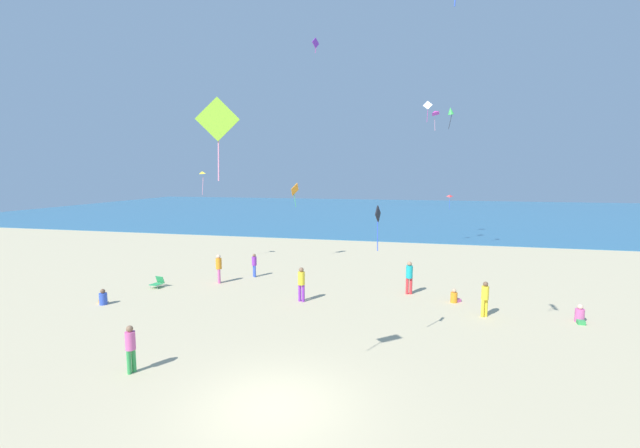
% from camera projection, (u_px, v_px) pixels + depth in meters
% --- Properties ---
extents(ground_plane, '(120.00, 120.00, 0.00)m').
position_uv_depth(ground_plane, '(343.00, 297.00, 20.60)').
color(ground_plane, '#C6B58C').
extents(ocean_water, '(120.00, 60.00, 0.05)m').
position_uv_depth(ocean_water, '(397.00, 212.00, 66.33)').
color(ocean_water, teal).
rests_on(ocean_water, ground_plane).
extents(beach_chair_far_right, '(0.61, 0.72, 0.58)m').
position_uv_depth(beach_chair_far_right, '(158.00, 282.00, 22.36)').
color(beach_chair_far_right, '#2D9956').
rests_on(beach_chair_far_right, ground_plane).
extents(person_0, '(0.38, 0.38, 1.65)m').
position_uv_depth(person_0, '(301.00, 282.00, 19.83)').
color(person_0, purple).
rests_on(person_0, ground_plane).
extents(person_1, '(0.44, 0.44, 1.61)m').
position_uv_depth(person_1, '(219.00, 267.00, 23.19)').
color(person_1, '#D8599E').
rests_on(person_1, ground_plane).
extents(person_2, '(0.65, 0.61, 0.74)m').
position_uv_depth(person_2, '(103.00, 299.00, 19.47)').
color(person_2, blue).
rests_on(person_2, ground_plane).
extents(person_3, '(0.38, 0.62, 0.75)m').
position_uv_depth(person_3, '(580.00, 316.00, 17.12)').
color(person_3, '#D8599E').
rests_on(person_3, ground_plane).
extents(person_4, '(0.42, 0.42, 1.52)m').
position_uv_depth(person_4, '(485.00, 296.00, 17.72)').
color(person_4, yellow).
rests_on(person_4, ground_plane).
extents(person_5, '(0.42, 0.42, 1.67)m').
position_uv_depth(person_5, '(409.00, 275.00, 21.05)').
color(person_5, red).
rests_on(person_5, ground_plane).
extents(person_6, '(0.39, 0.39, 1.38)m').
position_uv_depth(person_6, '(254.00, 263.00, 24.59)').
color(person_6, blue).
rests_on(person_6, ground_plane).
extents(person_7, '(0.58, 0.57, 0.67)m').
position_uv_depth(person_7, '(454.00, 297.00, 19.77)').
color(person_7, orange).
rests_on(person_7, ground_plane).
extents(person_8, '(0.36, 0.36, 1.49)m').
position_uv_depth(person_8, '(131.00, 346.00, 12.71)').
color(person_8, green).
rests_on(person_8, ground_plane).
extents(kite_purple, '(0.35, 0.66, 1.02)m').
position_uv_depth(kite_purple, '(316.00, 43.00, 28.84)').
color(kite_purple, purple).
extents(kite_yellow, '(0.51, 0.43, 1.58)m').
position_uv_depth(kite_yellow, '(202.00, 173.00, 27.74)').
color(kite_yellow, yellow).
extents(kite_red, '(0.42, 0.33, 1.31)m').
position_uv_depth(kite_red, '(450.00, 196.00, 36.09)').
color(kite_red, red).
extents(kite_white, '(0.71, 0.31, 1.60)m').
position_uv_depth(kite_white, '(428.00, 106.00, 31.89)').
color(kite_white, white).
extents(kite_green, '(0.62, 0.59, 1.56)m').
position_uv_depth(kite_green, '(451.00, 111.00, 30.01)').
color(kite_green, green).
extents(kite_black, '(0.14, 0.54, 1.50)m').
position_uv_depth(kite_black, '(378.00, 217.00, 13.64)').
color(kite_black, black).
extents(kite_lime, '(0.95, 0.38, 1.89)m').
position_uv_depth(kite_lime, '(217.00, 121.00, 9.52)').
color(kite_lime, '#99DB33').
extents(kite_orange, '(0.39, 0.92, 1.63)m').
position_uv_depth(kite_orange, '(295.00, 190.00, 28.58)').
color(kite_orange, orange).
extents(kite_magenta, '(0.94, 0.97, 1.78)m').
position_uv_depth(kite_magenta, '(435.00, 113.00, 36.29)').
color(kite_magenta, '#DB3DA8').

